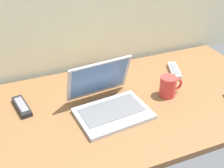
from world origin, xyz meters
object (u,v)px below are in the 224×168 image
object	(u,v)px
laptop	(108,101)
remote_control_far	(174,70)
coffee_mug	(169,86)
remote_control_near	(22,106)
book_stack	(95,78)

from	to	relation	value
laptop	remote_control_far	distance (m)	0.49
coffee_mug	remote_control_near	distance (m)	0.68
laptop	book_stack	bearing A→B (deg)	84.17
remote_control_near	book_stack	xyz separation A→B (m)	(0.38, 0.09, 0.01)
coffee_mug	book_stack	size ratio (longest dim) A/B	0.60
remote_control_far	book_stack	distance (m)	0.44
laptop	coffee_mug	world-z (taller)	laptop
laptop	remote_control_near	bearing A→B (deg)	157.30
remote_control_far	remote_control_near	bearing A→B (deg)	-178.54
remote_control_far	book_stack	world-z (taller)	book_stack
laptop	book_stack	size ratio (longest dim) A/B	1.68
laptop	remote_control_far	xyz separation A→B (m)	(0.45, 0.17, -0.03)
remote_control_near	book_stack	bearing A→B (deg)	13.82
laptop	book_stack	distance (m)	0.25
book_stack	remote_control_far	bearing A→B (deg)	-9.73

